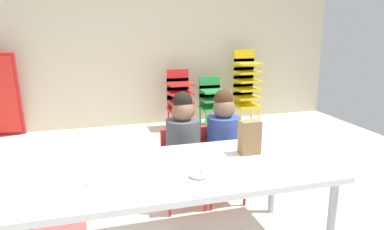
{
  "coord_description": "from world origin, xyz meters",
  "views": [
    {
      "loc": [
        -0.65,
        -2.53,
        1.43
      ],
      "look_at": [
        0.02,
        -0.27,
        0.84
      ],
      "focal_mm": 35.13,
      "sensor_mm": 36.0,
      "label": 1
    }
  ],
  "objects_px": {
    "kid_chair_green_stack": "(212,98)",
    "paper_plate_near_edge": "(199,178)",
    "seated_child_near_camera": "(183,139)",
    "kid_chair_yellow_stack": "(246,83)",
    "seated_child_middle_seat": "(223,136)",
    "paper_plate_center_table": "(102,180)",
    "donut_powdered_on_plate": "(199,174)",
    "craft_table": "(173,176)",
    "kid_chair_red_stack": "(180,95)",
    "paper_bag_brown": "(250,137)"
  },
  "relations": [
    {
      "from": "kid_chair_green_stack",
      "to": "paper_plate_near_edge",
      "type": "relative_size",
      "value": 3.78
    },
    {
      "from": "seated_child_near_camera",
      "to": "kid_chair_yellow_stack",
      "type": "height_order",
      "value": "kid_chair_yellow_stack"
    },
    {
      "from": "seated_child_middle_seat",
      "to": "paper_plate_center_table",
      "type": "height_order",
      "value": "seated_child_middle_seat"
    },
    {
      "from": "seated_child_middle_seat",
      "to": "donut_powdered_on_plate",
      "type": "height_order",
      "value": "seated_child_middle_seat"
    },
    {
      "from": "kid_chair_green_stack",
      "to": "donut_powdered_on_plate",
      "type": "bearing_deg",
      "value": -110.77
    },
    {
      "from": "craft_table",
      "to": "seated_child_middle_seat",
      "type": "bearing_deg",
      "value": 48.64
    },
    {
      "from": "seated_child_middle_seat",
      "to": "kid_chair_green_stack",
      "type": "height_order",
      "value": "seated_child_middle_seat"
    },
    {
      "from": "craft_table",
      "to": "kid_chair_yellow_stack",
      "type": "distance_m",
      "value": 3.34
    },
    {
      "from": "seated_child_near_camera",
      "to": "kid_chair_red_stack",
      "type": "height_order",
      "value": "seated_child_near_camera"
    },
    {
      "from": "seated_child_near_camera",
      "to": "seated_child_middle_seat",
      "type": "distance_m",
      "value": 0.33
    },
    {
      "from": "craft_table",
      "to": "paper_plate_near_edge",
      "type": "bearing_deg",
      "value": -59.36
    },
    {
      "from": "craft_table",
      "to": "donut_powdered_on_plate",
      "type": "distance_m",
      "value": 0.22
    },
    {
      "from": "paper_plate_center_table",
      "to": "kid_chair_red_stack",
      "type": "bearing_deg",
      "value": 67.58
    },
    {
      "from": "seated_child_middle_seat",
      "to": "paper_plate_near_edge",
      "type": "relative_size",
      "value": 5.1
    },
    {
      "from": "seated_child_middle_seat",
      "to": "paper_bag_brown",
      "type": "relative_size",
      "value": 4.17
    },
    {
      "from": "seated_child_middle_seat",
      "to": "kid_chair_green_stack",
      "type": "relative_size",
      "value": 1.35
    },
    {
      "from": "paper_bag_brown",
      "to": "donut_powdered_on_plate",
      "type": "xyz_separation_m",
      "value": [
        -0.44,
        -0.29,
        -0.09
      ]
    },
    {
      "from": "seated_child_middle_seat",
      "to": "kid_chair_red_stack",
      "type": "relative_size",
      "value": 1.15
    },
    {
      "from": "paper_bag_brown",
      "to": "paper_plate_near_edge",
      "type": "height_order",
      "value": "paper_bag_brown"
    },
    {
      "from": "seated_child_near_camera",
      "to": "paper_plate_near_edge",
      "type": "xyz_separation_m",
      "value": [
        -0.13,
        -0.82,
        0.04
      ]
    },
    {
      "from": "paper_plate_center_table",
      "to": "paper_bag_brown",
      "type": "bearing_deg",
      "value": 10.27
    },
    {
      "from": "seated_child_near_camera",
      "to": "craft_table",
      "type": "bearing_deg",
      "value": -110.15
    },
    {
      "from": "seated_child_middle_seat",
      "to": "donut_powdered_on_plate",
      "type": "bearing_deg",
      "value": -119.23
    },
    {
      "from": "kid_chair_green_stack",
      "to": "paper_bag_brown",
      "type": "relative_size",
      "value": 3.09
    },
    {
      "from": "paper_bag_brown",
      "to": "donut_powdered_on_plate",
      "type": "height_order",
      "value": "paper_bag_brown"
    },
    {
      "from": "kid_chair_red_stack",
      "to": "kid_chair_green_stack",
      "type": "xyz_separation_m",
      "value": [
        0.46,
        -0.0,
        -0.06
      ]
    },
    {
      "from": "kid_chair_red_stack",
      "to": "paper_plate_center_table",
      "type": "distance_m",
      "value": 3.13
    },
    {
      "from": "paper_plate_center_table",
      "to": "seated_child_near_camera",
      "type": "bearing_deg",
      "value": 47.38
    },
    {
      "from": "seated_child_middle_seat",
      "to": "donut_powdered_on_plate",
      "type": "relative_size",
      "value": 8.54
    },
    {
      "from": "kid_chair_red_stack",
      "to": "seated_child_middle_seat",
      "type": "bearing_deg",
      "value": -95.74
    },
    {
      "from": "kid_chair_green_stack",
      "to": "donut_powdered_on_plate",
      "type": "xyz_separation_m",
      "value": [
        -1.14,
        -3.01,
        0.22
      ]
    },
    {
      "from": "kid_chair_red_stack",
      "to": "paper_plate_near_edge",
      "type": "xyz_separation_m",
      "value": [
        -0.68,
        -3.01,
        0.14
      ]
    },
    {
      "from": "seated_child_near_camera",
      "to": "paper_bag_brown",
      "type": "distance_m",
      "value": 0.63
    },
    {
      "from": "seated_child_near_camera",
      "to": "kid_chair_green_stack",
      "type": "relative_size",
      "value": 1.35
    },
    {
      "from": "paper_plate_near_edge",
      "to": "paper_plate_center_table",
      "type": "relative_size",
      "value": 1.0
    },
    {
      "from": "seated_child_middle_seat",
      "to": "kid_chair_yellow_stack",
      "type": "height_order",
      "value": "kid_chair_yellow_stack"
    },
    {
      "from": "kid_chair_red_stack",
      "to": "paper_bag_brown",
      "type": "distance_m",
      "value": 2.74
    },
    {
      "from": "seated_child_near_camera",
      "to": "paper_bag_brown",
      "type": "bearing_deg",
      "value": -59.82
    },
    {
      "from": "kid_chair_red_stack",
      "to": "paper_plate_near_edge",
      "type": "bearing_deg",
      "value": -102.7
    },
    {
      "from": "seated_child_middle_seat",
      "to": "paper_plate_near_edge",
      "type": "distance_m",
      "value": 0.94
    },
    {
      "from": "craft_table",
      "to": "seated_child_middle_seat",
      "type": "height_order",
      "value": "seated_child_middle_seat"
    },
    {
      "from": "kid_chair_red_stack",
      "to": "paper_bag_brown",
      "type": "bearing_deg",
      "value": -95.1
    },
    {
      "from": "seated_child_near_camera",
      "to": "kid_chair_red_stack",
      "type": "bearing_deg",
      "value": 75.93
    },
    {
      "from": "kid_chair_red_stack",
      "to": "donut_powdered_on_plate",
      "type": "distance_m",
      "value": 3.09
    },
    {
      "from": "kid_chair_yellow_stack",
      "to": "donut_powdered_on_plate",
      "type": "bearing_deg",
      "value": -118.81
    },
    {
      "from": "kid_chair_yellow_stack",
      "to": "paper_bag_brown",
      "type": "height_order",
      "value": "kid_chair_yellow_stack"
    },
    {
      "from": "seated_child_near_camera",
      "to": "paper_plate_near_edge",
      "type": "bearing_deg",
      "value": -98.97
    },
    {
      "from": "kid_chair_yellow_stack",
      "to": "paper_bag_brown",
      "type": "relative_size",
      "value": 4.73
    },
    {
      "from": "kid_chair_green_stack",
      "to": "kid_chair_yellow_stack",
      "type": "relative_size",
      "value": 0.65
    },
    {
      "from": "kid_chair_yellow_stack",
      "to": "paper_bag_brown",
      "type": "xyz_separation_m",
      "value": [
        -1.22,
        -2.72,
        0.12
      ]
    }
  ]
}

